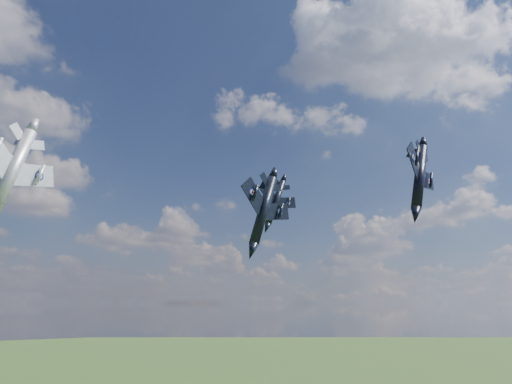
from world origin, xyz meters
TOP-DOWN VIEW (x-y plane):
  - jet_lead_navy at (-4.38, 4.27)m, footprint 11.61×14.35m
  - jet_right_navy at (16.19, -3.79)m, footprint 14.38×16.86m
  - jet_high_navy at (19.23, 33.52)m, footprint 11.53×14.52m
  - jet_left_silver at (-31.97, 14.04)m, footprint 16.72×18.71m

SIDE VIEW (x-z plane):
  - jet_lead_navy at x=-4.38m, z-range 74.85..80.63m
  - jet_left_silver at x=-31.97m, z-range 77.39..83.92m
  - jet_right_navy at x=16.19m, z-range 79.87..86.76m
  - jet_high_navy at x=19.23m, z-range 83.31..89.38m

